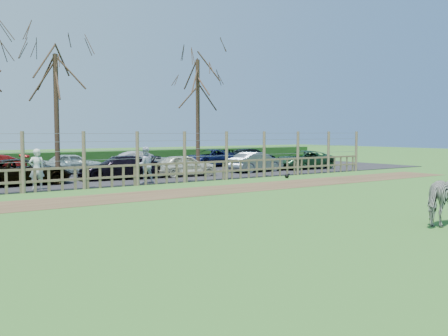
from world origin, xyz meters
TOP-DOWN VIEW (x-y plane):
  - ground at (0.00, 0.00)m, footprint 120.00×120.00m
  - dirt_strip at (0.00, 4.50)m, footprint 34.00×2.80m
  - asphalt at (0.00, 14.50)m, footprint 44.00×13.00m
  - hedge at (0.00, 21.50)m, footprint 46.00×2.00m
  - fence at (0.00, 8.00)m, footprint 30.16×0.16m
  - tree_mid at (-2.00, 13.50)m, footprint 4.80×4.80m
  - tree_right at (7.00, 14.00)m, footprint 4.80×4.80m
  - visitor_a at (-4.29, 8.72)m, footprint 0.65×0.45m
  - visitor_b at (0.65, 8.57)m, footprint 0.92×0.76m
  - crow at (8.15, 6.85)m, footprint 0.31×0.23m
  - car_2 at (-4.31, 10.99)m, footprint 4.35×2.06m
  - car_3 at (0.38, 11.11)m, footprint 4.33×2.24m
  - car_4 at (4.05, 10.63)m, footprint 3.64×1.75m
  - car_5 at (9.19, 10.80)m, footprint 3.77×1.69m
  - car_6 at (13.19, 10.91)m, footprint 4.42×2.23m
  - car_10 at (-0.48, 15.78)m, footprint 3.53×1.44m
  - car_11 at (4.06, 16.11)m, footprint 3.77×1.72m
  - car_12 at (9.49, 16.37)m, footprint 4.54×2.53m
  - car_13 at (13.02, 16.14)m, footprint 4.15×1.72m

SIDE VIEW (x-z plane):
  - ground at x=0.00m, z-range 0.00..0.00m
  - dirt_strip at x=0.00m, z-range 0.00..0.01m
  - asphalt at x=0.00m, z-range 0.00..0.04m
  - crow at x=8.15m, z-range 0.00..0.25m
  - hedge at x=0.00m, z-range 0.00..1.10m
  - car_2 at x=-4.31m, z-range 0.04..1.24m
  - car_3 at x=0.38m, z-range 0.04..1.24m
  - car_4 at x=4.05m, z-range 0.04..1.24m
  - car_5 at x=9.19m, z-range 0.04..1.24m
  - car_6 at x=13.19m, z-range 0.04..1.24m
  - car_10 at x=-0.48m, z-range 0.04..1.24m
  - car_11 at x=4.06m, z-range 0.04..1.24m
  - car_12 at x=9.49m, z-range 0.04..1.24m
  - car_13 at x=13.02m, z-range 0.04..1.24m
  - fence at x=0.00m, z-range -0.45..2.05m
  - visitor_a at x=-4.29m, z-range 0.04..1.76m
  - visitor_b at x=0.65m, z-range 0.04..1.76m
  - tree_mid at x=-2.00m, z-range 1.45..8.28m
  - tree_right at x=7.00m, z-range 1.57..8.92m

